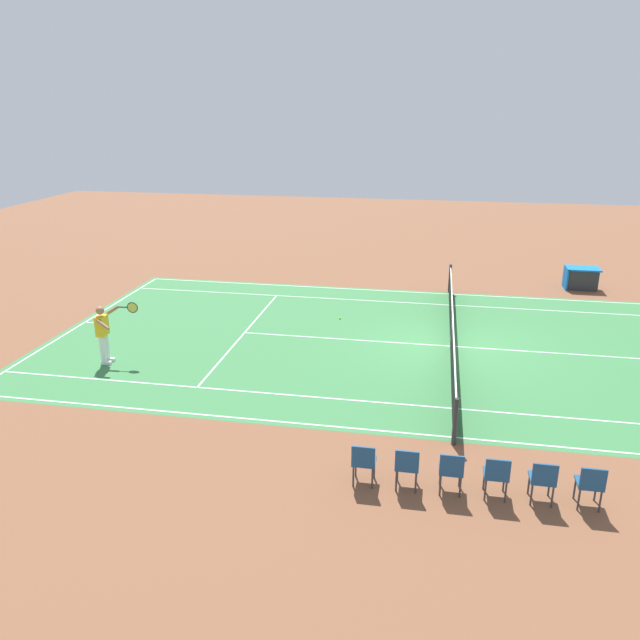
# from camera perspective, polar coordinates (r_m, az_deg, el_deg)

# --- Properties ---
(ground_plane) EXTENTS (60.00, 60.00, 0.00)m
(ground_plane) POSITION_cam_1_polar(r_m,az_deg,el_deg) (19.21, 11.73, -2.34)
(ground_plane) COLOR brown
(court_slab) EXTENTS (24.20, 11.40, 0.00)m
(court_slab) POSITION_cam_1_polar(r_m,az_deg,el_deg) (19.21, 11.73, -2.34)
(court_slab) COLOR #387A42
(court_slab) RESTS_ON ground_plane
(court_line_markings) EXTENTS (23.85, 11.05, 0.01)m
(court_line_markings) POSITION_cam_1_polar(r_m,az_deg,el_deg) (19.21, 11.73, -2.33)
(court_line_markings) COLOR white
(court_line_markings) RESTS_ON ground_plane
(tennis_net) EXTENTS (0.10, 11.70, 1.08)m
(tennis_net) POSITION_cam_1_polar(r_m,az_deg,el_deg) (19.04, 11.83, -0.97)
(tennis_net) COLOR #2D2D33
(tennis_net) RESTS_ON ground_plane
(tennis_player_near) EXTENTS (1.05, 0.78, 1.70)m
(tennis_player_near) POSITION_cam_1_polar(r_m,az_deg,el_deg) (18.33, -18.98, -0.98)
(tennis_player_near) COLOR white
(tennis_player_near) RESTS_ON ground_plane
(tennis_ball) EXTENTS (0.07, 0.07, 0.07)m
(tennis_ball) POSITION_cam_1_polar(r_m,az_deg,el_deg) (21.15, 1.82, 0.16)
(tennis_ball) COLOR #CCE01E
(tennis_ball) RESTS_ON ground_plane
(spectator_chair_0) EXTENTS (0.44, 0.44, 0.88)m
(spectator_chair_0) POSITION_cam_1_polar(r_m,az_deg,el_deg) (12.46, 23.29, -13.41)
(spectator_chair_0) COLOR #38383D
(spectator_chair_0) RESTS_ON ground_plane
(spectator_chair_1) EXTENTS (0.44, 0.44, 0.88)m
(spectator_chair_1) POSITION_cam_1_polar(r_m,az_deg,el_deg) (12.30, 19.53, -13.36)
(spectator_chair_1) COLOR #38383D
(spectator_chair_1) RESTS_ON ground_plane
(spectator_chair_2) EXTENTS (0.44, 0.44, 0.88)m
(spectator_chair_2) POSITION_cam_1_polar(r_m,az_deg,el_deg) (12.18, 15.69, -13.26)
(spectator_chair_2) COLOR #38383D
(spectator_chair_2) RESTS_ON ground_plane
(spectator_chair_3) EXTENTS (0.44, 0.44, 0.88)m
(spectator_chair_3) POSITION_cam_1_polar(r_m,az_deg,el_deg) (12.12, 11.79, -13.09)
(spectator_chair_3) COLOR #38383D
(spectator_chair_3) RESTS_ON ground_plane
(spectator_chair_4) EXTENTS (0.44, 0.44, 0.88)m
(spectator_chair_4) POSITION_cam_1_polar(r_m,az_deg,el_deg) (12.11, 7.88, -12.87)
(spectator_chair_4) COLOR #38383D
(spectator_chair_4) RESTS_ON ground_plane
(spectator_chair_5) EXTENTS (0.44, 0.44, 0.88)m
(spectator_chair_5) POSITION_cam_1_polar(r_m,az_deg,el_deg) (12.15, 3.98, -12.59)
(spectator_chair_5) COLOR #38383D
(spectator_chair_5) RESTS_ON ground_plane
(equipment_cart_tarped) EXTENTS (1.25, 0.84, 0.85)m
(equipment_cart_tarped) POSITION_cam_1_polar(r_m,az_deg,el_deg) (26.52, 22.54, 3.54)
(equipment_cart_tarped) COLOR #2D2D33
(equipment_cart_tarped) RESTS_ON ground_plane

